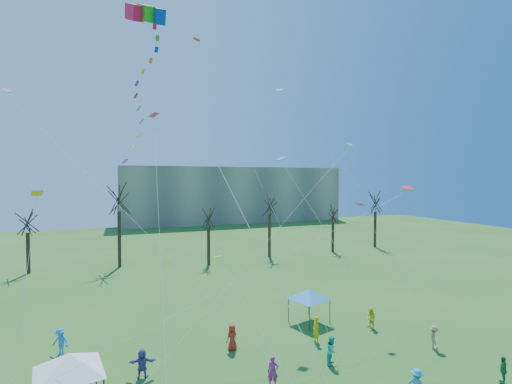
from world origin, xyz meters
name	(u,v)px	position (x,y,z in m)	size (l,w,h in m)	color
distant_building	(233,195)	(22.00, 82.00, 7.50)	(60.00, 14.00, 15.00)	gray
bare_tree_row	(201,213)	(3.25, 36.64, 6.99)	(68.37, 8.42, 11.71)	black
big_box_kite	(149,94)	(-5.97, 6.83, 16.27)	(4.42, 6.46, 22.37)	red
canopy_tent_white	(69,363)	(-9.93, 5.94, 2.73)	(4.23, 4.23, 3.22)	#3F3F44
canopy_tent_blue	(309,294)	(6.88, 12.11, 2.32)	(3.49, 3.49, 2.73)	#3F3F44
festival_crowd	(233,372)	(-1.68, 5.58, 0.86)	(26.87, 14.14, 1.85)	red
small_kites_aloft	(239,154)	(0.58, 11.17, 13.56)	(28.10, 19.33, 33.26)	#F6A30C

